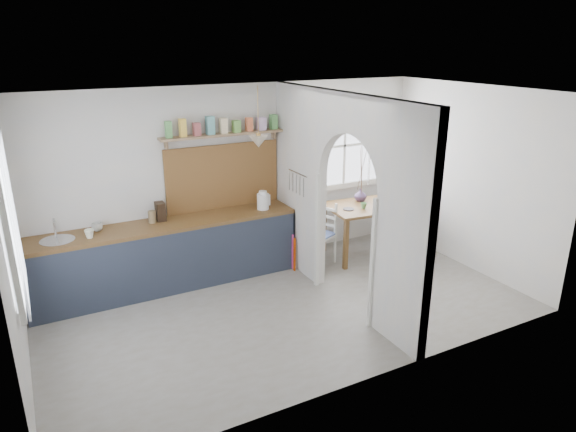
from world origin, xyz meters
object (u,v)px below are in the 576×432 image
dining_table (368,230)px  chair_right (415,218)px  vase (360,195)px  chair_left (317,234)px

dining_table → chair_right: 0.87m
dining_table → vase: (-0.01, 0.23, 0.50)m
chair_left → vase: (0.87, 0.17, 0.43)m
chair_left → chair_right: bearing=62.2°
chair_right → dining_table: bearing=91.2°
chair_right → vase: (-0.87, 0.30, 0.42)m
chair_left → chair_right: 1.74m
chair_right → vase: 1.01m
dining_table → chair_right: (0.86, -0.07, 0.07)m
dining_table → vase: size_ratio=6.51×
dining_table → chair_left: (-0.88, 0.06, 0.06)m
dining_table → chair_right: chair_right is taller
chair_right → chair_left: bearing=91.6°
chair_right → vase: size_ratio=4.83×
vase → dining_table: bearing=-87.4°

